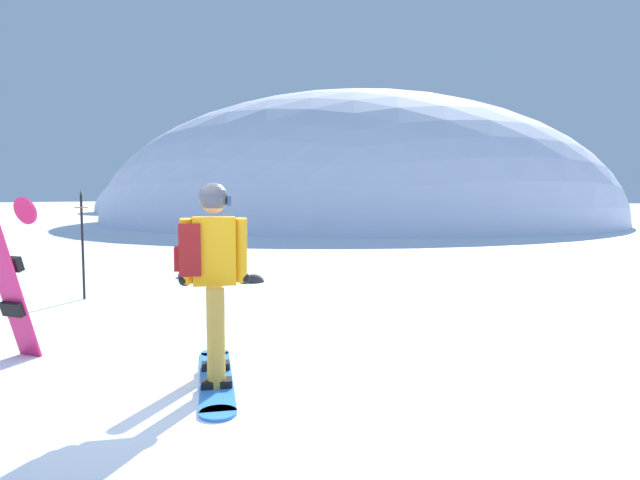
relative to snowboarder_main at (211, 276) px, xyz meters
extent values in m
plane|color=white|center=(-0.37, -0.47, -0.92)|extent=(300.00, 300.00, 0.00)
ellipsoid|color=white|center=(-8.98, 29.81, -0.92)|extent=(32.23, 29.00, 16.20)
ellipsoid|color=white|center=(-28.58, 47.80, -0.92)|extent=(29.86, 26.87, 12.82)
cube|color=blue|center=(0.03, 0.02, -0.91)|extent=(1.10, 1.45, 0.02)
cylinder|color=blue|center=(-0.41, 0.66, -0.91)|extent=(0.28, 0.28, 0.02)
cylinder|color=blue|center=(0.46, -0.63, -0.91)|extent=(0.28, 0.28, 0.02)
cube|color=black|center=(-0.11, 0.22, -0.86)|extent=(0.29, 0.26, 0.06)
cube|color=black|center=(0.16, -0.18, -0.86)|extent=(0.29, 0.26, 0.06)
cylinder|color=#BC8E33|center=(-0.11, 0.22, -0.48)|extent=(0.15, 0.15, 0.82)
cylinder|color=#BC8E33|center=(0.16, -0.18, -0.48)|extent=(0.15, 0.15, 0.82)
cube|color=#F4A314|center=(0.03, 0.02, 0.22)|extent=(0.42, 0.38, 0.58)
cylinder|color=#F4A314|center=(-0.16, -0.11, 0.22)|extent=(0.18, 0.20, 0.57)
cylinder|color=#F4A314|center=(0.22, 0.14, 0.22)|extent=(0.18, 0.20, 0.57)
sphere|color=black|center=(-0.20, -0.09, -0.03)|extent=(0.11, 0.11, 0.11)
sphere|color=black|center=(0.21, 0.19, -0.03)|extent=(0.11, 0.11, 0.11)
cube|color=maroon|center=(-0.14, -0.09, 0.24)|extent=(0.31, 0.33, 0.44)
cube|color=maroon|center=(-0.22, -0.15, 0.16)|extent=(0.16, 0.20, 0.20)
sphere|color=tan|center=(0.03, 0.02, 0.64)|extent=(0.21, 0.21, 0.21)
sphere|color=#4C4C56|center=(0.03, 0.02, 0.67)|extent=(0.25, 0.25, 0.25)
cube|color=navy|center=(0.13, 0.09, 0.64)|extent=(0.12, 0.16, 0.08)
cube|color=#D11E5B|center=(-2.11, -0.26, -0.19)|extent=(0.28, 0.45, 1.46)
cylinder|color=#D11E5B|center=(-2.11, -0.05, 0.54)|extent=(0.28, 0.10, 0.28)
cube|color=black|center=(-2.11, -0.23, 0.03)|extent=(0.25, 0.11, 0.15)
cube|color=black|center=(-2.11, -0.23, -0.41)|extent=(0.25, 0.11, 0.15)
cylinder|color=black|center=(-3.97, 2.47, -0.11)|extent=(0.04, 0.04, 1.61)
cylinder|color=orange|center=(-3.97, 2.47, 0.51)|extent=(0.20, 0.20, 0.02)
cone|color=black|center=(-3.97, 2.47, 0.73)|extent=(0.04, 0.04, 0.08)
ellipsoid|color=#383333|center=(-2.37, 5.00, -0.92)|extent=(0.41, 0.35, 0.29)
ellipsoid|color=#383333|center=(-3.83, 5.10, -0.92)|extent=(0.57, 0.48, 0.40)
camera|label=1|loc=(2.61, -3.94, 0.67)|focal=30.60mm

